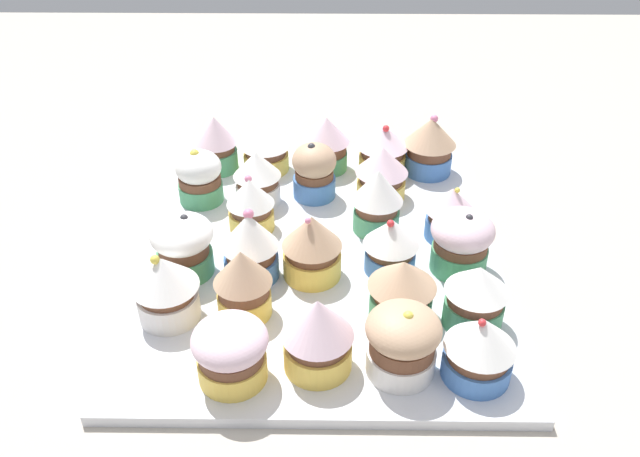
{
  "coord_description": "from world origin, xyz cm",
  "views": [
    {
      "loc": [
        58.44,
        0.69,
        45.52
      ],
      "look_at": [
        0.0,
        0.0,
        4.2
      ],
      "focal_mm": 36.73,
      "sensor_mm": 36.0,
      "label": 1
    }
  ],
  "objects_px": {
    "cupcake_6": "(251,204)",
    "cupcake_5": "(257,176)",
    "cupcake_18": "(402,288)",
    "cupcake_24": "(480,347)",
    "cupcake_17": "(391,244)",
    "cupcake_23": "(476,295)",
    "cupcake_0": "(216,143)",
    "cupcake_9": "(231,350)",
    "cupcake_15": "(382,172)",
    "cupcake_10": "(327,142)",
    "cupcake_16": "(377,199)",
    "baking_tray": "(320,255)",
    "cupcake_22": "(461,240)",
    "cupcake_8": "(243,282)",
    "cupcake_4": "(266,147)",
    "cupcake_7": "(250,245)",
    "cupcake_12": "(312,246)",
    "cupcake_2": "(183,245)",
    "cupcake_13": "(315,333)",
    "cupcake_19": "(402,341)",
    "cupcake_20": "(430,144)",
    "cupcake_3": "(166,287)",
    "cupcake_14": "(383,148)",
    "cupcake_11": "(314,171)",
    "cupcake_1": "(199,176)"
  },
  "relations": [
    {
      "from": "cupcake_17",
      "to": "cupcake_23",
      "type": "height_order",
      "value": "cupcake_23"
    },
    {
      "from": "cupcake_20",
      "to": "cupcake_3",
      "type": "bearing_deg",
      "value": -45.22
    },
    {
      "from": "baking_tray",
      "to": "cupcake_22",
      "type": "height_order",
      "value": "cupcake_22"
    },
    {
      "from": "cupcake_7",
      "to": "cupcake_8",
      "type": "bearing_deg",
      "value": -1.22
    },
    {
      "from": "cupcake_5",
      "to": "cupcake_12",
      "type": "bearing_deg",
      "value": 26.08
    },
    {
      "from": "cupcake_9",
      "to": "cupcake_17",
      "type": "height_order",
      "value": "cupcake_17"
    },
    {
      "from": "cupcake_11",
      "to": "cupcake_14",
      "type": "xyz_separation_m",
      "value": [
        -0.06,
        0.09,
        -0.0
      ]
    },
    {
      "from": "cupcake_14",
      "to": "cupcake_23",
      "type": "height_order",
      "value": "same"
    },
    {
      "from": "cupcake_2",
      "to": "cupcake_6",
      "type": "relative_size",
      "value": 1.03
    },
    {
      "from": "cupcake_1",
      "to": "cupcake_5",
      "type": "bearing_deg",
      "value": 87.76
    },
    {
      "from": "cupcake_1",
      "to": "cupcake_12",
      "type": "relative_size",
      "value": 0.93
    },
    {
      "from": "cupcake_1",
      "to": "cupcake_11",
      "type": "xyz_separation_m",
      "value": [
        -0.01,
        0.14,
        0.0
      ]
    },
    {
      "from": "cupcake_9",
      "to": "baking_tray",
      "type": "bearing_deg",
      "value": 158.14
    },
    {
      "from": "cupcake_2",
      "to": "cupcake_13",
      "type": "bearing_deg",
      "value": 46.45
    },
    {
      "from": "cupcake_6",
      "to": "cupcake_5",
      "type": "bearing_deg",
      "value": 177.4
    },
    {
      "from": "cupcake_23",
      "to": "cupcake_24",
      "type": "height_order",
      "value": "same"
    },
    {
      "from": "cupcake_5",
      "to": "cupcake_22",
      "type": "relative_size",
      "value": 0.94
    },
    {
      "from": "cupcake_1",
      "to": "cupcake_8",
      "type": "height_order",
      "value": "cupcake_8"
    },
    {
      "from": "cupcake_6",
      "to": "cupcake_12",
      "type": "height_order",
      "value": "cupcake_12"
    },
    {
      "from": "cupcake_0",
      "to": "cupcake_8",
      "type": "height_order",
      "value": "same"
    },
    {
      "from": "cupcake_1",
      "to": "cupcake_11",
      "type": "relative_size",
      "value": 0.95
    },
    {
      "from": "cupcake_2",
      "to": "cupcake_17",
      "type": "distance_m",
      "value": 0.22
    },
    {
      "from": "cupcake_9",
      "to": "cupcake_22",
      "type": "bearing_deg",
      "value": 124.96
    },
    {
      "from": "cupcake_2",
      "to": "cupcake_24",
      "type": "relative_size",
      "value": 1.03
    },
    {
      "from": "cupcake_4",
      "to": "cupcake_22",
      "type": "relative_size",
      "value": 0.87
    },
    {
      "from": "cupcake_16",
      "to": "cupcake_24",
      "type": "bearing_deg",
      "value": 18.6
    },
    {
      "from": "cupcake_19",
      "to": "cupcake_20",
      "type": "xyz_separation_m",
      "value": [
        -0.35,
        0.07,
        0.01
      ]
    },
    {
      "from": "cupcake_18",
      "to": "cupcake_24",
      "type": "height_order",
      "value": "cupcake_24"
    },
    {
      "from": "cupcake_7",
      "to": "cupcake_15",
      "type": "bearing_deg",
      "value": 137.1
    },
    {
      "from": "cupcake_7",
      "to": "cupcake_12",
      "type": "xyz_separation_m",
      "value": [
        -0.0,
        0.06,
        -0.0
      ]
    },
    {
      "from": "cupcake_10",
      "to": "cupcake_23",
      "type": "relative_size",
      "value": 1.08
    },
    {
      "from": "baking_tray",
      "to": "cupcake_8",
      "type": "relative_size",
      "value": 6.19
    },
    {
      "from": "cupcake_6",
      "to": "cupcake_24",
      "type": "height_order",
      "value": "same"
    },
    {
      "from": "baking_tray",
      "to": "cupcake_15",
      "type": "relative_size",
      "value": 6.73
    },
    {
      "from": "cupcake_6",
      "to": "cupcake_23",
      "type": "height_order",
      "value": "cupcake_23"
    },
    {
      "from": "cupcake_0",
      "to": "cupcake_16",
      "type": "distance_m",
      "value": 0.25
    },
    {
      "from": "cupcake_9",
      "to": "cupcake_23",
      "type": "height_order",
      "value": "cupcake_23"
    },
    {
      "from": "cupcake_0",
      "to": "cupcake_4",
      "type": "xyz_separation_m",
      "value": [
        0.0,
        0.06,
        -0.01
      ]
    },
    {
      "from": "cupcake_23",
      "to": "baking_tray",
      "type": "bearing_deg",
      "value": -127.88
    },
    {
      "from": "cupcake_14",
      "to": "cupcake_16",
      "type": "xyz_separation_m",
      "value": [
        0.13,
        -0.02,
        0.01
      ]
    },
    {
      "from": "cupcake_10",
      "to": "cupcake_13",
      "type": "relative_size",
      "value": 0.97
    },
    {
      "from": "cupcake_0",
      "to": "cupcake_9",
      "type": "height_order",
      "value": "cupcake_0"
    },
    {
      "from": "cupcake_5",
      "to": "cupcake_24",
      "type": "relative_size",
      "value": 1.01
    },
    {
      "from": "cupcake_1",
      "to": "cupcake_22",
      "type": "relative_size",
      "value": 0.96
    },
    {
      "from": "cupcake_15",
      "to": "cupcake_19",
      "type": "relative_size",
      "value": 0.97
    },
    {
      "from": "cupcake_15",
      "to": "cupcake_5",
      "type": "bearing_deg",
      "value": -85.18
    },
    {
      "from": "cupcake_24",
      "to": "cupcake_4",
      "type": "bearing_deg",
      "value": -149.44
    },
    {
      "from": "cupcake_20",
      "to": "cupcake_22",
      "type": "distance_m",
      "value": 0.21
    },
    {
      "from": "cupcake_10",
      "to": "cupcake_19",
      "type": "bearing_deg",
      "value": 10.59
    },
    {
      "from": "cupcake_0",
      "to": "cupcake_15",
      "type": "distance_m",
      "value": 0.22
    }
  ]
}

